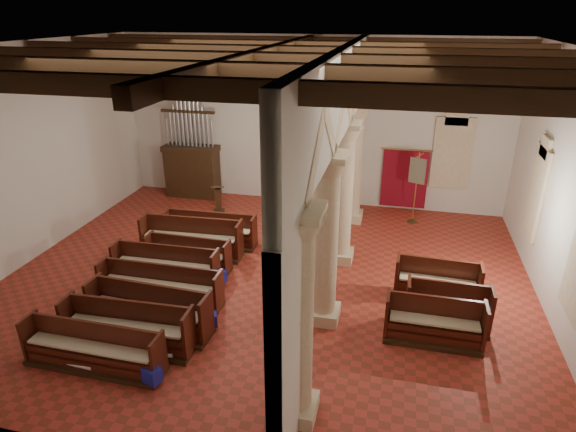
% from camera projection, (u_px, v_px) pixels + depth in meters
% --- Properties ---
extents(floor, '(14.00, 14.00, 0.00)m').
position_uv_depth(floor, '(267.00, 278.00, 13.15)').
color(floor, maroon).
rests_on(floor, ground).
extents(ceiling, '(14.00, 14.00, 0.00)m').
position_uv_depth(ceiling, '(262.00, 46.00, 10.77)').
color(ceiling, black).
rests_on(ceiling, wall_back).
extents(wall_back, '(14.00, 0.02, 6.00)m').
position_uv_depth(wall_back, '(310.00, 123.00, 17.32)').
color(wall_back, silver).
rests_on(wall_back, floor).
extents(wall_front, '(14.00, 0.02, 6.00)m').
position_uv_depth(wall_front, '(146.00, 308.00, 6.60)').
color(wall_front, silver).
rests_on(wall_front, floor).
extents(wall_left, '(0.02, 12.00, 6.00)m').
position_uv_depth(wall_left, '(24.00, 156.00, 13.43)').
color(wall_left, silver).
rests_on(wall_left, floor).
extents(wall_right, '(0.02, 12.00, 6.00)m').
position_uv_depth(wall_right, '(573.00, 197.00, 10.49)').
color(wall_right, silver).
rests_on(wall_right, floor).
extents(ceiling_beams, '(13.80, 11.80, 0.30)m').
position_uv_depth(ceiling_beams, '(262.00, 55.00, 10.84)').
color(ceiling_beams, '#341F10').
rests_on(ceiling_beams, wall_back).
extents(arcade, '(0.90, 11.90, 6.00)m').
position_uv_depth(arcade, '(337.00, 157.00, 11.36)').
color(arcade, beige).
rests_on(arcade, floor).
extents(window_right_b, '(0.03, 1.00, 2.20)m').
position_uv_depth(window_right_b, '(538.00, 192.00, 13.04)').
color(window_right_b, '#337461').
rests_on(window_right_b, wall_right).
extents(window_back, '(1.00, 0.03, 2.20)m').
position_uv_depth(window_back, '(452.00, 153.00, 16.57)').
color(window_back, '#337461').
rests_on(window_back, wall_back).
extents(pipe_organ, '(2.10, 0.85, 4.40)m').
position_uv_depth(pipe_organ, '(192.00, 162.00, 18.47)').
color(pipe_organ, '#341F10').
rests_on(pipe_organ, floor).
extents(lectern, '(0.52, 0.55, 1.08)m').
position_uv_depth(lectern, '(218.00, 201.00, 17.21)').
color(lectern, '#3D2313').
rests_on(lectern, floor).
extents(dossal_curtain, '(1.80, 0.07, 2.17)m').
position_uv_depth(dossal_curtain, '(404.00, 179.00, 17.24)').
color(dossal_curtain, maroon).
rests_on(dossal_curtain, floor).
extents(processional_banner, '(0.53, 0.68, 2.47)m').
position_uv_depth(processional_banner, '(414.00, 200.00, 16.32)').
color(processional_banner, '#341F10').
rests_on(processional_banner, floor).
extents(hymnal_box_a, '(0.38, 0.34, 0.32)m').
position_uv_depth(hymnal_box_a, '(152.00, 375.00, 9.31)').
color(hymnal_box_a, '#162F9A').
rests_on(hymnal_box_a, floor).
extents(hymnal_box_b, '(0.39, 0.36, 0.31)m').
position_uv_depth(hymnal_box_b, '(210.00, 320.00, 10.96)').
color(hymnal_box_b, navy).
rests_on(hymnal_box_b, floor).
extents(hymnal_box_c, '(0.41, 0.37, 0.33)m').
position_uv_depth(hymnal_box_c, '(219.00, 276.00, 12.73)').
color(hymnal_box_c, navy).
rests_on(hymnal_box_c, floor).
extents(tube_heater_a, '(0.91, 0.13, 0.09)m').
position_uv_depth(tube_heater_a, '(72.00, 364.00, 9.74)').
color(tube_heater_a, white).
rests_on(tube_heater_a, floor).
extents(tube_heater_b, '(0.88, 0.26, 0.09)m').
position_uv_depth(tube_heater_b, '(152.00, 355.00, 9.99)').
color(tube_heater_b, white).
rests_on(tube_heater_b, floor).
extents(nave_pew_0, '(2.99, 0.69, 0.99)m').
position_uv_depth(nave_pew_0, '(94.00, 354.00, 9.77)').
color(nave_pew_0, '#341F10').
rests_on(nave_pew_0, floor).
extents(nave_pew_1, '(2.89, 0.82, 1.08)m').
position_uv_depth(nave_pew_1, '(129.00, 333.00, 10.34)').
color(nave_pew_1, '#341F10').
rests_on(nave_pew_1, floor).
extents(nave_pew_2, '(2.91, 0.87, 1.12)m').
position_uv_depth(nave_pew_2, '(150.00, 316.00, 10.89)').
color(nave_pew_2, '#341F10').
rests_on(nave_pew_2, floor).
extents(nave_pew_3, '(3.15, 0.69, 1.00)m').
position_uv_depth(nave_pew_3, '(161.00, 291.00, 11.94)').
color(nave_pew_3, '#341F10').
rests_on(nave_pew_3, floor).
extents(nave_pew_4, '(2.90, 0.75, 1.01)m').
position_uv_depth(nave_pew_4, '(166.00, 270.00, 12.88)').
color(nave_pew_4, '#341F10').
rests_on(nave_pew_4, floor).
extents(nave_pew_5, '(2.41, 0.65, 0.96)m').
position_uv_depth(nave_pew_5, '(188.00, 259.00, 13.48)').
color(nave_pew_5, '#341F10').
rests_on(nave_pew_5, floor).
extents(nave_pew_6, '(3.04, 0.93, 1.15)m').
position_uv_depth(nave_pew_6, '(192.00, 243.00, 14.27)').
color(nave_pew_6, '#341F10').
rests_on(nave_pew_6, floor).
extents(nave_pew_7, '(2.90, 0.78, 1.03)m').
position_uv_depth(nave_pew_7, '(210.00, 234.00, 14.92)').
color(nave_pew_7, '#341F10').
rests_on(nave_pew_7, floor).
extents(aisle_pew_0, '(2.11, 0.71, 1.06)m').
position_uv_depth(aisle_pew_0, '(433.00, 328.00, 10.52)').
color(aisle_pew_0, '#341F10').
rests_on(aisle_pew_0, floor).
extents(aisle_pew_1, '(1.88, 0.73, 1.07)m').
position_uv_depth(aisle_pew_1, '(447.00, 312.00, 11.04)').
color(aisle_pew_1, '#341F10').
rests_on(aisle_pew_1, floor).
extents(aisle_pew_2, '(2.08, 0.79, 1.08)m').
position_uv_depth(aisle_pew_2, '(436.00, 287.00, 12.04)').
color(aisle_pew_2, '#341F10').
rests_on(aisle_pew_2, floor).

